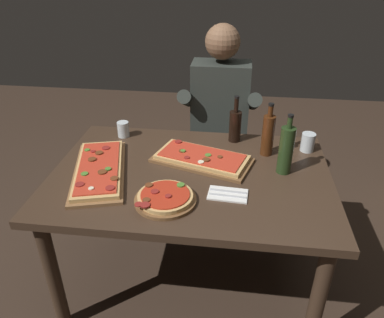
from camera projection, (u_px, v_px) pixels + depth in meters
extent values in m
plane|color=#38281E|center=(191.00, 276.00, 2.24)|extent=(6.40, 6.40, 0.00)
cube|color=#3D2B1E|center=(191.00, 176.00, 1.89)|extent=(1.40, 0.96, 0.04)
cylinder|color=#3D2B1E|center=(53.00, 276.00, 1.79)|extent=(0.07, 0.07, 0.70)
cylinder|color=#3D2B1E|center=(317.00, 303.00, 1.66)|extent=(0.07, 0.07, 0.70)
cylinder|color=#3D2B1E|center=(107.00, 185.00, 2.48)|extent=(0.07, 0.07, 0.70)
cylinder|color=#3D2B1E|center=(296.00, 198.00, 2.35)|extent=(0.07, 0.07, 0.70)
cube|color=brown|center=(202.00, 160.00, 1.97)|extent=(0.56, 0.39, 0.02)
cube|color=tan|center=(202.00, 157.00, 1.96)|extent=(0.51, 0.35, 0.02)
cube|color=red|center=(202.00, 155.00, 1.95)|extent=(0.47, 0.31, 0.01)
cylinder|color=brown|center=(220.00, 157.00, 1.92)|extent=(0.03, 0.03, 0.01)
cylinder|color=maroon|center=(187.00, 157.00, 1.92)|extent=(0.03, 0.03, 0.00)
cylinder|color=brown|center=(206.00, 160.00, 1.90)|extent=(0.04, 0.04, 0.01)
cylinder|color=brown|center=(182.00, 151.00, 1.98)|extent=(0.03, 0.03, 0.01)
cylinder|color=maroon|center=(178.00, 142.00, 2.07)|extent=(0.04, 0.04, 0.01)
cylinder|color=#4C7F2D|center=(208.00, 155.00, 1.94)|extent=(0.03, 0.03, 0.00)
cylinder|color=beige|center=(201.00, 162.00, 1.88)|extent=(0.03, 0.03, 0.01)
cylinder|color=#4C7F2D|center=(183.00, 151.00, 1.98)|extent=(0.03, 0.03, 0.01)
cube|color=brown|center=(99.00, 171.00, 1.87)|extent=(0.39, 0.63, 0.02)
cube|color=tan|center=(99.00, 168.00, 1.86)|extent=(0.35, 0.58, 0.02)
cube|color=red|center=(99.00, 166.00, 1.85)|extent=(0.32, 0.53, 0.01)
cylinder|color=maroon|center=(106.00, 148.00, 2.01)|extent=(0.04, 0.04, 0.01)
cylinder|color=brown|center=(99.00, 153.00, 1.96)|extent=(0.04, 0.04, 0.01)
cylinder|color=maroon|center=(80.00, 184.00, 1.70)|extent=(0.04, 0.04, 0.00)
cylinder|color=brown|center=(92.00, 159.00, 1.90)|extent=(0.04, 0.04, 0.01)
cylinder|color=brown|center=(114.00, 178.00, 1.75)|extent=(0.04, 0.04, 0.00)
cylinder|color=beige|center=(91.00, 188.00, 1.67)|extent=(0.02, 0.02, 0.01)
cylinder|color=maroon|center=(93.00, 151.00, 1.98)|extent=(0.03, 0.03, 0.00)
cylinder|color=maroon|center=(110.00, 188.00, 1.68)|extent=(0.04, 0.04, 0.01)
cylinder|color=#4C7F2D|center=(85.00, 174.00, 1.78)|extent=(0.03, 0.03, 0.01)
cylinder|color=#4C7F2D|center=(108.00, 169.00, 1.82)|extent=(0.03, 0.03, 0.01)
cylinder|color=brown|center=(102.00, 172.00, 1.79)|extent=(0.04, 0.04, 0.01)
cylinder|color=#4C7F2D|center=(87.00, 150.00, 1.99)|extent=(0.03, 0.03, 0.01)
cylinder|color=brown|center=(165.00, 200.00, 1.66)|extent=(0.28, 0.28, 0.02)
cylinder|color=tan|center=(165.00, 197.00, 1.65)|extent=(0.25, 0.25, 0.02)
cylinder|color=#B72D19|center=(165.00, 194.00, 1.64)|extent=(0.22, 0.22, 0.01)
cylinder|color=maroon|center=(145.00, 205.00, 1.56)|extent=(0.04, 0.04, 0.01)
cylinder|color=maroon|center=(155.00, 192.00, 1.65)|extent=(0.04, 0.04, 0.01)
cylinder|color=maroon|center=(168.00, 196.00, 1.62)|extent=(0.03, 0.03, 0.01)
cylinder|color=brown|center=(149.00, 185.00, 1.70)|extent=(0.04, 0.04, 0.01)
cylinder|color=brown|center=(146.00, 200.00, 1.60)|extent=(0.03, 0.03, 0.00)
cylinder|color=maroon|center=(139.00, 204.00, 1.57)|extent=(0.04, 0.04, 0.00)
cylinder|color=#4C7F2D|center=(181.00, 185.00, 1.70)|extent=(0.04, 0.04, 0.01)
cylinder|color=#233819|center=(286.00, 151.00, 1.82)|extent=(0.07, 0.07, 0.24)
cylinder|color=#233819|center=(290.00, 123.00, 1.75)|extent=(0.03, 0.03, 0.06)
cylinder|color=black|center=(291.00, 116.00, 1.73)|extent=(0.03, 0.03, 0.01)
cylinder|color=black|center=(235.00, 126.00, 2.14)|extent=(0.07, 0.07, 0.18)
cylinder|color=black|center=(236.00, 105.00, 2.08)|extent=(0.02, 0.02, 0.08)
cylinder|color=black|center=(237.00, 97.00, 2.05)|extent=(0.03, 0.03, 0.01)
cylinder|color=#47230F|center=(268.00, 136.00, 1.99)|extent=(0.07, 0.07, 0.22)
cylinder|color=#47230F|center=(271.00, 111.00, 1.92)|extent=(0.03, 0.03, 0.06)
cylinder|color=black|center=(271.00, 105.00, 1.90)|extent=(0.03, 0.03, 0.01)
cylinder|color=silver|center=(123.00, 129.00, 2.21)|extent=(0.07, 0.07, 0.09)
cylinder|color=#5B3814|center=(124.00, 134.00, 2.23)|extent=(0.06, 0.06, 0.03)
cylinder|color=silver|center=(308.00, 142.00, 2.05)|extent=(0.07, 0.07, 0.10)
cylinder|color=#5B3814|center=(307.00, 146.00, 2.06)|extent=(0.06, 0.06, 0.05)
cube|color=white|center=(228.00, 194.00, 1.70)|extent=(0.19, 0.12, 0.01)
cube|color=silver|center=(227.00, 196.00, 1.68)|extent=(0.17, 0.02, 0.00)
cube|color=silver|center=(228.00, 191.00, 1.71)|extent=(0.17, 0.03, 0.00)
cube|color=black|center=(218.00, 153.00, 2.69)|extent=(0.44, 0.44, 0.04)
cube|color=black|center=(221.00, 113.00, 2.75)|extent=(0.40, 0.04, 0.42)
cylinder|color=black|center=(189.00, 192.00, 2.66)|extent=(0.04, 0.04, 0.41)
cylinder|color=black|center=(242.00, 196.00, 2.62)|extent=(0.04, 0.04, 0.41)
cylinder|color=black|center=(195.00, 165.00, 2.99)|extent=(0.04, 0.04, 0.41)
cylinder|color=black|center=(243.00, 168.00, 2.95)|extent=(0.04, 0.04, 0.41)
cylinder|color=#23232D|center=(202.00, 190.00, 2.65)|extent=(0.11, 0.11, 0.45)
cylinder|color=#23232D|center=(230.00, 192.00, 2.63)|extent=(0.11, 0.11, 0.45)
cube|color=#23232D|center=(218.00, 150.00, 2.56)|extent=(0.34, 0.40, 0.12)
cube|color=#2D332D|center=(220.00, 101.00, 2.49)|extent=(0.38, 0.22, 0.52)
sphere|color=brown|center=(223.00, 42.00, 2.30)|extent=(0.22, 0.22, 0.22)
cylinder|color=#2D332D|center=(187.00, 99.00, 2.46)|extent=(0.09, 0.31, 0.21)
cylinder|color=#2D332D|center=(254.00, 102.00, 2.41)|extent=(0.09, 0.31, 0.21)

